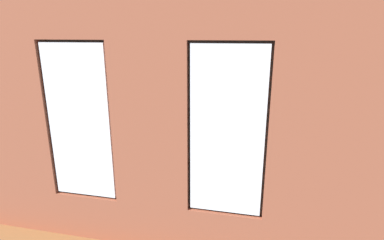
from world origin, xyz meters
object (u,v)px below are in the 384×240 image
(cup_ceramic, at_px, (178,141))
(potted_plant_corner_near_left, at_px, (311,116))
(couch_left, at_px, (320,164))
(tv_flatscreen, at_px, (81,118))
(media_console, at_px, (83,141))
(candle_jar, at_px, (215,139))
(potted_plant_corner_far_left, at_px, (364,202))
(table_plant_small, at_px, (201,138))
(potted_plant_mid_room_small, at_px, (247,137))
(remote_black, at_px, (191,140))
(couch_by_window, at_px, (163,198))
(potted_plant_by_left_couch, at_px, (293,137))
(papasan_chair, at_px, (197,121))
(coffee_table, at_px, (197,144))
(remote_silver, at_px, (197,142))
(potted_plant_beside_window_right, at_px, (72,163))

(cup_ceramic, distance_m, potted_plant_corner_near_left, 3.77)
(couch_left, xyz_separation_m, tv_flatscreen, (5.45, -0.44, 0.49))
(media_console, bearing_deg, candle_jar, -176.18)
(potted_plant_corner_far_left, bearing_deg, table_plant_small, -41.85)
(potted_plant_mid_room_small, bearing_deg, potted_plant_corner_near_left, -141.82)
(candle_jar, bearing_deg, remote_black, 4.55)
(candle_jar, relative_size, tv_flatscreen, 0.09)
(couch_by_window, bearing_deg, potted_plant_by_left_couch, -124.94)
(tv_flatscreen, bearing_deg, papasan_chair, -147.38)
(couch_by_window, distance_m, table_plant_small, 2.25)
(couch_by_window, relative_size, potted_plant_corner_near_left, 1.73)
(candle_jar, bearing_deg, potted_plant_corner_near_left, -142.36)
(coffee_table, xyz_separation_m, tv_flatscreen, (2.88, 0.06, 0.46))
(coffee_table, relative_size, potted_plant_corner_near_left, 1.19)
(coffee_table, bearing_deg, remote_silver, -97.13)
(couch_by_window, relative_size, potted_plant_by_left_couch, 3.20)
(couch_left, height_order, potted_plant_corner_near_left, potted_plant_corner_near_left)
(candle_jar, relative_size, media_console, 0.09)
(remote_black, xyz_separation_m, potted_plant_corner_far_left, (-2.88, 2.58, 0.26))
(couch_left, distance_m, potted_plant_mid_room_small, 1.89)
(papasan_chair, height_order, potted_plant_corner_far_left, potted_plant_corner_far_left)
(table_plant_small, height_order, potted_plant_mid_room_small, table_plant_small)
(tv_flatscreen, distance_m, potted_plant_beside_window_right, 2.75)
(papasan_chair, bearing_deg, potted_plant_by_left_couch, 163.48)
(candle_jar, height_order, table_plant_small, table_plant_small)
(couch_left, relative_size, remote_black, 10.60)
(potted_plant_by_left_couch, bearing_deg, remote_black, 17.00)
(couch_by_window, bearing_deg, coffee_table, -91.48)
(couch_by_window, xyz_separation_m, cup_ceramic, (0.35, -2.23, 0.13))
(potted_plant_corner_near_left, height_order, potted_plant_by_left_couch, potted_plant_corner_near_left)
(candle_jar, bearing_deg, coffee_table, 22.04)
(table_plant_small, distance_m, remote_silver, 0.22)
(candle_jar, height_order, potted_plant_corner_far_left, potted_plant_corner_far_left)
(couch_left, bearing_deg, potted_plant_corner_near_left, 172.95)
(potted_plant_by_left_couch, bearing_deg, cup_ceramic, 20.35)
(papasan_chair, distance_m, potted_plant_beside_window_right, 4.22)
(media_console, bearing_deg, cup_ceramic, 178.41)
(remote_black, distance_m, potted_plant_corner_far_left, 3.87)
(couch_left, distance_m, media_console, 5.47)
(remote_black, height_order, potted_plant_mid_room_small, potted_plant_mid_room_small)
(remote_silver, bearing_deg, tv_flatscreen, -161.83)
(coffee_table, relative_size, candle_jar, 14.59)
(media_console, relative_size, tv_flatscreen, 1.09)
(couch_left, height_order, remote_silver, couch_left)
(media_console, bearing_deg, couch_by_window, 140.83)
(remote_black, bearing_deg, media_console, -96.63)
(potted_plant_mid_room_small, bearing_deg, cup_ceramic, 28.20)
(couch_left, xyz_separation_m, coffee_table, (2.57, -0.50, 0.03))
(table_plant_small, bearing_deg, potted_plant_corner_far_left, 138.15)
(couch_by_window, height_order, couch_left, same)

